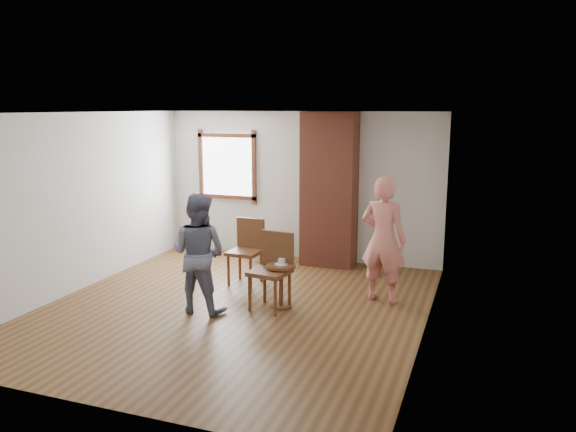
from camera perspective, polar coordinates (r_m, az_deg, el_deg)
The scene contains 12 objects.
ground at distance 7.73m, azimuth -5.38°, elevation -9.25°, with size 5.50×5.50×0.00m, color brown.
room_shell at distance 7.87m, azimuth -4.12°, elevation 4.70°, with size 5.04×5.52×2.62m.
brick_chimney at distance 9.49m, azimuth 4.21°, elevation 2.69°, with size 0.90×0.50×2.60m, color #994C36.
stoneware_crock at distance 9.95m, azimuth -2.64°, elevation -3.03°, with size 0.40×0.40×0.51m, color tan.
dark_pot at distance 10.39m, azimuth -7.16°, elevation -3.58°, with size 0.13×0.13×0.13m, color black.
dining_chair_left at distance 8.64m, azimuth -4.17°, elevation -3.19°, with size 0.48×0.48×0.99m.
dining_chair_right at distance 7.54m, azimuth -1.56°, elevation -5.11°, with size 0.54×0.54×1.03m.
side_table at distance 7.59m, azimuth -0.71°, elevation -6.37°, with size 0.40×0.40×0.60m.
cake_plate at distance 7.53m, azimuth -0.71°, elevation -4.91°, with size 0.18×0.18×0.01m, color white.
cake_slice at distance 7.52m, azimuth -0.64°, elevation -4.67°, with size 0.08×0.07×0.06m, color white.
man at distance 7.44m, azimuth -9.10°, elevation -3.75°, with size 0.77×0.60×1.58m, color #141737.
person_pink at distance 7.83m, azimuth 9.66°, elevation -2.36°, with size 0.64×0.42×1.76m, color #D4766A.
Camera 1 is at (3.12, -6.55, 2.67)m, focal length 35.00 mm.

